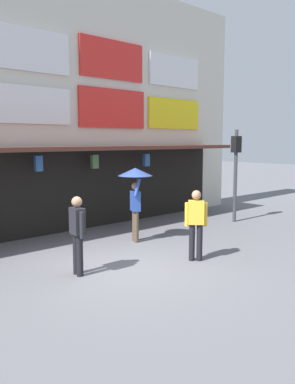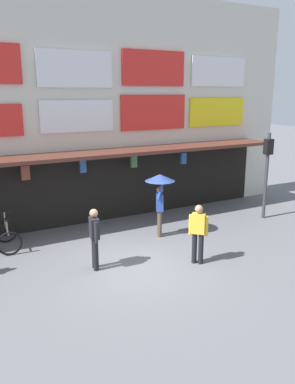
# 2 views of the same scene
# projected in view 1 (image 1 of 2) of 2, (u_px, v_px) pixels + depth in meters

# --- Properties ---
(ground_plane) EXTENTS (80.00, 80.00, 0.00)m
(ground_plane) POSITION_uv_depth(u_px,v_px,m) (119.00, 268.00, 8.98)
(ground_plane) COLOR slate
(shopfront) EXTENTS (18.00, 2.60, 8.00)m
(shopfront) POSITION_uv_depth(u_px,v_px,m) (20.00, 102.00, 11.82)
(shopfront) COLOR beige
(shopfront) RESTS_ON ground
(traffic_light_far) EXTENTS (0.31, 0.34, 3.20)m
(traffic_light_far) POSITION_uv_depth(u_px,v_px,m) (236.00, 161.00, 13.91)
(traffic_light_far) COLOR #38383D
(traffic_light_far) RESTS_ON ground
(pedestrian_in_purple) EXTENTS (0.27, 0.52, 1.68)m
(pedestrian_in_purple) POSITION_uv_depth(u_px,v_px,m) (77.00, 231.00, 8.42)
(pedestrian_in_purple) COLOR black
(pedestrian_in_purple) RESTS_ON ground
(pedestrian_in_green) EXTENTS (0.41, 0.41, 1.68)m
(pedestrian_in_green) POSITION_uv_depth(u_px,v_px,m) (196.00, 221.00, 9.45)
(pedestrian_in_green) COLOR black
(pedestrian_in_green) RESTS_ON ground
(pedestrian_with_umbrella) EXTENTS (0.96, 0.96, 2.08)m
(pedestrian_with_umbrella) POSITION_uv_depth(u_px,v_px,m) (135.00, 184.00, 11.16)
(pedestrian_with_umbrella) COLOR brown
(pedestrian_with_umbrella) RESTS_ON ground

